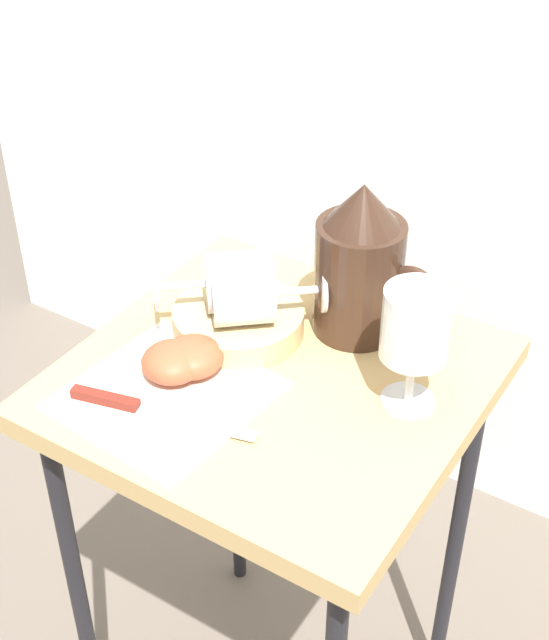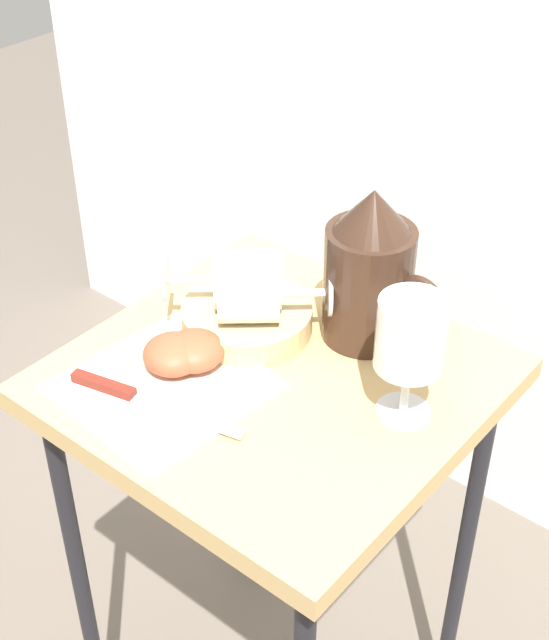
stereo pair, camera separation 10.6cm
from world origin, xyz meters
name	(u,v)px [view 1 (the left image)]	position (x,y,z in m)	size (l,w,h in m)	color
table	(274,423)	(0.00, 0.00, 0.64)	(0.48, 0.47, 0.72)	tan
linen_napkin	(166,395)	(-0.08, -0.11, 0.72)	(0.21, 0.22, 0.00)	silver
basket_tray	(238,321)	(-0.08, 0.05, 0.74)	(0.17, 0.17, 0.04)	tan
pitcher	(360,273)	(0.04, 0.14, 0.80)	(0.16, 0.11, 0.21)	#382319
wine_glass_upright	(416,331)	(0.16, 0.04, 0.83)	(0.08, 0.08, 0.16)	silver
wine_glass_tipped_near	(236,282)	(-0.09, 0.05, 0.79)	(0.16, 0.15, 0.08)	silver
wine_glass_tipped_far	(246,295)	(-0.06, 0.03, 0.79)	(0.15, 0.14, 0.07)	silver
apple_half_left	(192,357)	(-0.08, -0.05, 0.75)	(0.08, 0.08, 0.04)	#C15133
apple_half_right	(173,362)	(-0.10, -0.07, 0.75)	(0.08, 0.08, 0.04)	#C15133
knife	(135,406)	(-0.10, -0.15, 0.73)	(0.23, 0.07, 0.01)	silver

